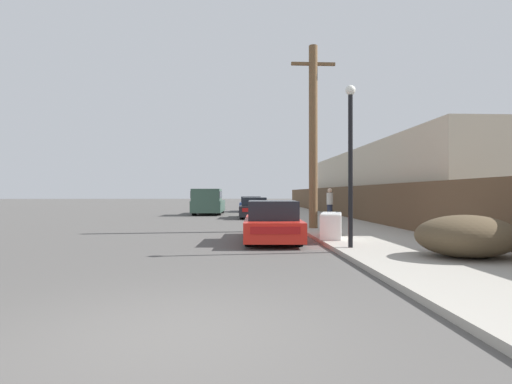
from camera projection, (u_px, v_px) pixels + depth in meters
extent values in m
plane|color=#4F4C49|center=(174.00, 338.00, 4.20)|extent=(220.00, 220.00, 0.00)
cube|color=#9E998E|center=(303.00, 214.00, 27.93)|extent=(4.20, 63.00, 0.12)
cube|color=white|center=(331.00, 226.00, 12.71)|extent=(1.07, 1.86, 0.75)
cube|color=white|center=(331.00, 213.00, 12.71)|extent=(1.02, 1.78, 0.03)
cube|color=#333335|center=(337.00, 212.00, 13.20)|extent=(0.08, 0.20, 0.02)
cube|color=gray|center=(332.00, 213.00, 12.98)|extent=(0.63, 0.24, 0.01)
cube|color=gray|center=(331.00, 213.00, 12.45)|extent=(0.63, 0.24, 0.01)
cube|color=red|center=(272.00, 227.00, 12.91)|extent=(1.93, 4.57, 0.57)
cube|color=black|center=(272.00, 210.00, 12.51)|extent=(1.58, 2.22, 0.57)
cube|color=#B21414|center=(275.00, 230.00, 10.65)|extent=(1.34, 0.09, 0.20)
cylinder|color=black|center=(250.00, 226.00, 14.30)|extent=(0.23, 0.69, 0.68)
cylinder|color=black|center=(291.00, 226.00, 14.30)|extent=(0.23, 0.69, 0.68)
cylinder|color=black|center=(248.00, 234.00, 11.52)|extent=(0.23, 0.69, 0.68)
cylinder|color=black|center=(299.00, 234.00, 11.52)|extent=(0.23, 0.69, 0.68)
cube|color=black|center=(255.00, 210.00, 24.82)|extent=(1.97, 4.24, 0.63)
cube|color=black|center=(254.00, 201.00, 24.65)|extent=(1.62, 2.41, 0.50)
cube|color=#B21414|center=(254.00, 210.00, 22.73)|extent=(1.34, 0.11, 0.22)
cylinder|color=black|center=(244.00, 211.00, 26.11)|extent=(0.24, 0.69, 0.68)
cylinder|color=black|center=(266.00, 212.00, 26.09)|extent=(0.24, 0.69, 0.68)
cylinder|color=black|center=(242.00, 213.00, 23.54)|extent=(0.24, 0.69, 0.68)
cylinder|color=black|center=(267.00, 213.00, 23.52)|extent=(0.24, 0.69, 0.68)
cube|color=#2D478C|center=(251.00, 206.00, 33.42)|extent=(1.96, 4.13, 0.63)
cube|color=black|center=(251.00, 199.00, 33.26)|extent=(1.65, 2.33, 0.49)
cube|color=#B21414|center=(251.00, 205.00, 31.37)|extent=(1.44, 0.07, 0.22)
cylinder|color=black|center=(242.00, 207.00, 34.67)|extent=(0.22, 0.68, 0.67)
cylinder|color=black|center=(260.00, 207.00, 34.70)|extent=(0.22, 0.68, 0.67)
cylinder|color=black|center=(241.00, 208.00, 32.14)|extent=(0.22, 0.68, 0.67)
cylinder|color=black|center=(261.00, 208.00, 32.18)|extent=(0.22, 0.68, 0.67)
cube|color=#385647|center=(209.00, 206.00, 29.18)|extent=(2.21, 5.30, 0.81)
cube|color=#385647|center=(207.00, 195.00, 27.75)|extent=(2.00, 2.42, 0.83)
cube|color=black|center=(207.00, 195.00, 27.75)|extent=(2.04, 2.37, 0.46)
cylinder|color=black|center=(219.00, 210.00, 27.57)|extent=(0.29, 0.81, 0.80)
cylinder|color=black|center=(194.00, 210.00, 27.54)|extent=(0.29, 0.81, 0.80)
cylinder|color=black|center=(222.00, 208.00, 30.82)|extent=(0.29, 0.81, 0.80)
cylinder|color=black|center=(200.00, 208.00, 30.79)|extent=(0.29, 0.81, 0.80)
cylinder|color=brown|center=(313.00, 137.00, 16.24)|extent=(0.35, 0.35, 7.43)
cube|color=brown|center=(313.00, 64.00, 16.25)|extent=(1.80, 0.12, 0.12)
cylinder|color=black|center=(350.00, 171.00, 10.37)|extent=(0.12, 0.12, 3.96)
sphere|color=white|center=(350.00, 90.00, 10.38)|extent=(0.26, 0.26, 0.26)
ellipsoid|color=brown|center=(466.00, 236.00, 8.79)|extent=(2.21, 1.85, 0.93)
cube|color=brown|center=(342.00, 201.00, 24.95)|extent=(0.08, 44.05, 1.82)
cube|color=beige|center=(401.00, 184.00, 25.05)|extent=(6.00, 22.34, 4.28)
cylinder|color=#282D42|center=(330.00, 212.00, 21.45)|extent=(0.28, 0.28, 0.81)
cylinder|color=beige|center=(330.00, 199.00, 21.45)|extent=(0.34, 0.34, 0.64)
sphere|color=#DBB293|center=(330.00, 190.00, 21.45)|extent=(0.24, 0.24, 0.24)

